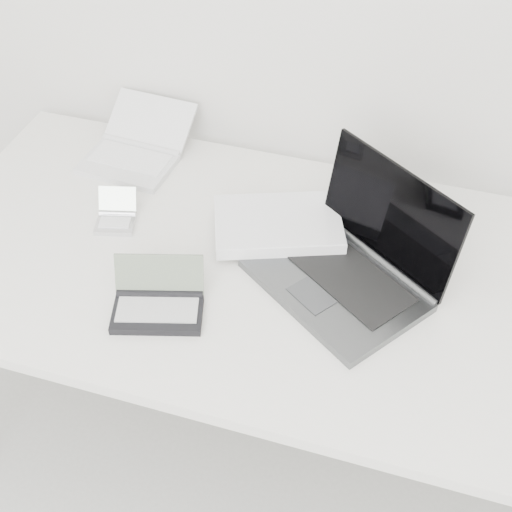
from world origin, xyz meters
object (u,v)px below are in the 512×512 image
(laptop_large, at_px, (322,248))
(netbook_open_white, at_px, (135,151))
(desk, at_px, (274,281))
(palmtop_charcoal, at_px, (158,304))

(laptop_large, bearing_deg, netbook_open_white, -167.51)
(desk, bearing_deg, palmtop_charcoal, -134.78)
(netbook_open_white, bearing_deg, desk, -27.20)
(desk, distance_m, netbook_open_white, 0.54)
(laptop_large, xyz_separation_m, palmtop_charcoal, (-0.28, -0.24, -0.02))
(desk, height_order, netbook_open_white, netbook_open_white)
(laptop_large, distance_m, palmtop_charcoal, 0.37)
(desk, xyz_separation_m, palmtop_charcoal, (-0.19, -0.19, 0.07))
(desk, bearing_deg, netbook_open_white, 148.73)
(laptop_large, bearing_deg, desk, -118.06)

